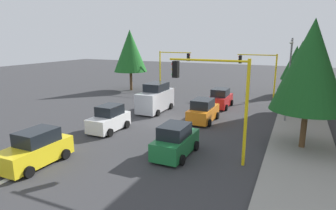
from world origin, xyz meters
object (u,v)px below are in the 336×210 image
object	(u,v)px
tree_roadside_near	(311,66)
car_red	(220,99)
traffic_signal_far_right	(172,63)
car_white	(109,119)
tree_roadside_far	(296,63)
tree_roadside_mid	(300,67)
car_orange	(203,111)
traffic_signal_near_left	(215,90)
car_green	(175,141)
car_yellow	(36,149)
street_lamp_curbside	(289,72)
delivery_van_silver	(156,98)
tree_opposite_side	(130,51)
traffic_signal_far_left	(259,67)

from	to	relation	value
tree_roadside_near	car_red	distance (m)	12.77
traffic_signal_far_right	car_white	bearing A→B (deg)	8.21
tree_roadside_far	tree_roadside_mid	world-z (taller)	tree_roadside_mid
car_orange	car_red	xyz separation A→B (m)	(-5.77, 0.03, -0.00)
traffic_signal_near_left	car_green	distance (m)	3.99
car_orange	car_yellow	distance (m)	13.49
traffic_signal_near_left	tree_roadside_near	xyz separation A→B (m)	(-4.00, 4.76, 1.17)
car_white	car_green	world-z (taller)	same
traffic_signal_near_left	car_green	size ratio (longest dim) A/B	1.52
car_red	traffic_signal_far_right	bearing A→B (deg)	-128.93
traffic_signal_far_right	car_green	xyz separation A→B (m)	(20.28, 9.13, -2.89)
tree_roadside_mid	car_white	distance (m)	18.07
car_green	car_red	distance (m)	13.47
tree_roadside_near	car_white	distance (m)	14.40
tree_roadside_far	car_white	distance (m)	25.51
traffic_signal_near_left	tree_roadside_mid	size ratio (longest dim) A/B	0.88
street_lamp_curbside	car_orange	distance (m)	7.62
car_white	tree_roadside_near	bearing A→B (deg)	98.40
tree_roadside_far	delivery_van_silver	bearing A→B (deg)	-38.47
tree_opposite_side	car_green	distance (m)	23.75
tree_roadside_far	car_orange	distance (m)	18.17
car_red	car_orange	bearing A→B (deg)	-0.33
tree_roadside_far	car_red	size ratio (longest dim) A/B	1.57
street_lamp_curbside	tree_opposite_side	size ratio (longest dim) A/B	0.86
tree_roadside_near	car_white	size ratio (longest dim) A/B	2.24
car_white	tree_opposite_side	bearing A→B (deg)	-153.56
tree_roadside_near	car_red	bearing A→B (deg)	-140.03
traffic_signal_near_left	car_yellow	bearing A→B (deg)	-61.82
street_lamp_curbside	tree_opposite_side	bearing A→B (deg)	-112.55
traffic_signal_near_left	car_red	world-z (taller)	traffic_signal_near_left
traffic_signal_near_left	car_red	bearing A→B (deg)	-167.49
street_lamp_curbside	car_red	xyz separation A→B (m)	(-3.56, -6.39, -3.45)
tree_roadside_far	tree_roadside_mid	distance (m)	10.02
tree_roadside_near	car_green	distance (m)	9.34
tree_roadside_far	car_white	size ratio (longest dim) A/B	1.69
tree_opposite_side	tree_roadside_far	xyz separation A→B (m)	(-6.00, 20.50, -1.36)
car_green	car_yellow	size ratio (longest dim) A/B	0.95
traffic_signal_far_left	street_lamp_curbside	size ratio (longest dim) A/B	0.75
street_lamp_curbside	tree_roadside_far	bearing A→B (deg)	178.81
car_yellow	tree_roadside_far	bearing A→B (deg)	156.32
street_lamp_curbside	tree_roadside_mid	bearing A→B (deg)	169.67
delivery_van_silver	car_yellow	bearing A→B (deg)	-2.43
traffic_signal_near_left	delivery_van_silver	size ratio (longest dim) A/B	1.23
traffic_signal_far_left	tree_roadside_mid	world-z (taller)	tree_roadside_mid
traffic_signal_near_left	delivery_van_silver	xyz separation A→B (m)	(-8.86, -8.26, -2.90)
tree_roadside_near	car_orange	size ratio (longest dim) A/B	2.02
traffic_signal_far_right	tree_roadside_far	distance (m)	15.66
tree_roadside_near	traffic_signal_far_left	bearing A→B (deg)	-163.06
car_white	car_red	world-z (taller)	same
traffic_signal_far_right	car_orange	bearing A→B (deg)	33.76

